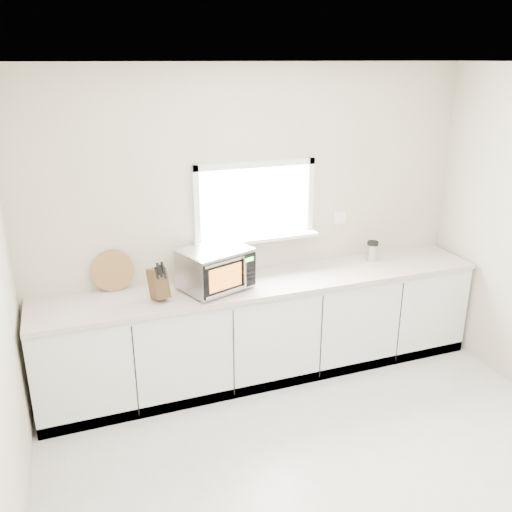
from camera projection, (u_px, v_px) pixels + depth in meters
name	position (u px, v px, depth m)	size (l,w,h in m)	color
ground	(360.00, 507.00, 3.49)	(4.00, 4.00, 0.00)	beige
back_wall	(254.00, 222.00, 4.79)	(4.00, 0.17, 2.70)	beige
cabinets	(266.00, 330.00, 4.84)	(3.92, 0.60, 0.88)	silver
countertop	(267.00, 283.00, 4.67)	(3.92, 0.64, 0.04)	beige
microwave	(216.00, 268.00, 4.45)	(0.64, 0.57, 0.34)	black
knife_block	(158.00, 283.00, 4.26)	(0.16, 0.25, 0.33)	#4B351A
cutting_board	(113.00, 271.00, 4.42)	(0.34, 0.34, 0.02)	olive
coffee_grinder	(372.00, 251.00, 5.11)	(0.13, 0.13, 0.19)	#A9ABB1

